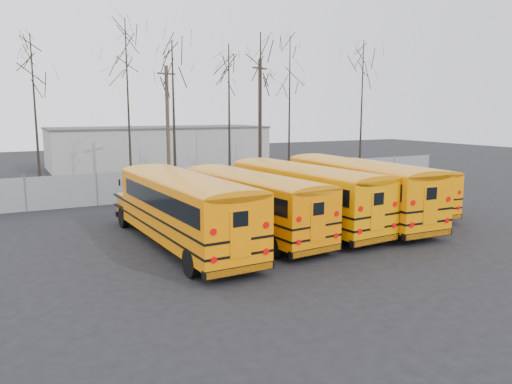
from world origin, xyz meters
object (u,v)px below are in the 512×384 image
utility_pole_left (168,124)px  bus_d (356,185)px  bus_e (388,183)px  bus_a (183,204)px  bus_b (251,199)px  bus_c (303,191)px  utility_pole_right (260,121)px

utility_pole_left → bus_d: bearing=-94.9°
bus_d → utility_pole_left: bearing=105.6°
bus_d → bus_e: bus_d is taller
bus_a → bus_d: bearing=2.0°
bus_d → utility_pole_left: utility_pole_left is taller
bus_b → bus_e: bearing=4.6°
bus_c → bus_e: (6.78, 1.36, -0.23)m
bus_c → utility_pole_right: utility_pole_right is taller
bus_a → bus_e: bearing=7.3°
bus_a → utility_pole_right: size_ratio=1.20×
bus_d → utility_pole_right: utility_pole_right is taller
bus_d → bus_a: bearing=-173.8°
bus_d → utility_pole_left: (-4.39, 17.99, 2.82)m
bus_d → utility_pole_right: 15.10m
bus_a → utility_pole_left: 19.69m
bus_e → utility_pole_right: (-1.48, 13.13, 3.33)m
bus_a → bus_d: size_ratio=0.98×
bus_b → bus_c: (3.09, 0.38, 0.10)m
bus_d → utility_pole_right: size_ratio=1.22×
bus_c → bus_e: size_ratio=1.15×
bus_c → utility_pole_right: 15.74m
bus_e → bus_b: bearing=-167.8°
bus_a → bus_d: 9.78m
bus_a → bus_e: 13.50m
utility_pole_right → bus_b: bearing=-143.2°
bus_e → utility_pole_left: size_ratio=1.10×
bus_a → utility_pole_right: utility_pole_right is taller
bus_a → utility_pole_right: 19.65m
bus_c → bus_d: size_ratio=0.98×
bus_e → utility_pole_right: utility_pole_right is taller
bus_a → utility_pole_left: bearing=71.7°
bus_e → bus_a: bearing=-168.2°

